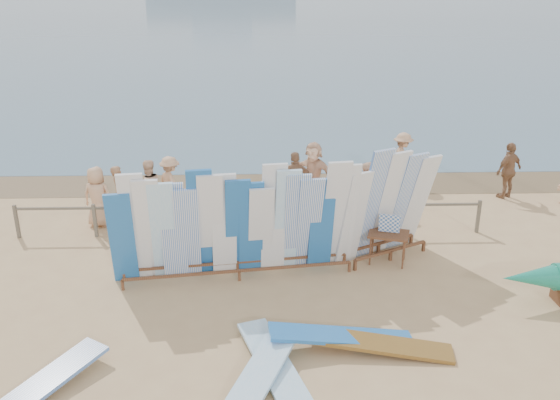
{
  "coord_description": "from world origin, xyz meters",
  "views": [
    {
      "loc": [
        0.38,
        -11.21,
        6.41
      ],
      "look_at": [
        0.78,
        2.73,
        1.07
      ],
      "focal_mm": 38.0,
      "sensor_mm": 36.0,
      "label": 1
    }
  ],
  "objects_px": {
    "flat_board_b": "(251,397)",
    "stroller": "(350,208)",
    "beach_chair_left": "(243,219)",
    "beach_chair_right": "(318,212)",
    "vendor_table": "(388,247)",
    "beachgoer_9": "(402,159)",
    "beachgoer_0": "(98,197)",
    "flat_board_c": "(377,351)",
    "beachgoer_10": "(509,170)",
    "flat_board_e": "(35,398)",
    "beachgoer_2": "(149,189)",
    "side_surfboard_rack": "(387,207)",
    "beachgoer_1": "(120,193)",
    "beachgoer_4": "(296,183)",
    "beachgoer_7": "(383,184)",
    "beachgoer_3": "(171,183)",
    "beachgoer_5": "(313,172)",
    "main_surfboard_rack": "(238,226)",
    "beachgoer_8": "(366,191)",
    "flat_board_d": "(342,346)",
    "flat_board_a": "(276,372)"
  },
  "relations": [
    {
      "from": "beachgoer_10",
      "to": "beachgoer_9",
      "type": "height_order",
      "value": "beachgoer_10"
    },
    {
      "from": "flat_board_d",
      "to": "beach_chair_left",
      "type": "xyz_separation_m",
      "value": [
        -1.97,
        5.55,
        0.23
      ]
    },
    {
      "from": "flat_board_d",
      "to": "beachgoer_7",
      "type": "relative_size",
      "value": 1.74
    },
    {
      "from": "vendor_table",
      "to": "beachgoer_9",
      "type": "height_order",
      "value": "beachgoer_9"
    },
    {
      "from": "flat_board_b",
      "to": "vendor_table",
      "type": "bearing_deg",
      "value": 79.37
    },
    {
      "from": "flat_board_c",
      "to": "beach_chair_right",
      "type": "xyz_separation_m",
      "value": [
        -0.55,
        6.16,
        0.24
      ]
    },
    {
      "from": "beach_chair_left",
      "to": "beachgoer_3",
      "type": "distance_m",
      "value": 2.61
    },
    {
      "from": "beachgoer_8",
      "to": "beachgoer_2",
      "type": "bearing_deg",
      "value": -69.41
    },
    {
      "from": "beach_chair_right",
      "to": "beachgoer_0",
      "type": "distance_m",
      "value": 5.97
    },
    {
      "from": "flat_board_c",
      "to": "beach_chair_right",
      "type": "bearing_deg",
      "value": 13.47
    },
    {
      "from": "side_surfboard_rack",
      "to": "flat_board_c",
      "type": "height_order",
      "value": "side_surfboard_rack"
    },
    {
      "from": "beachgoer_1",
      "to": "flat_board_d",
      "type": "bearing_deg",
      "value": -148.39
    },
    {
      "from": "flat_board_d",
      "to": "flat_board_a",
      "type": "xyz_separation_m",
      "value": [
        -1.23,
        -0.72,
        0.0
      ]
    },
    {
      "from": "beachgoer_7",
      "to": "beachgoer_5",
      "type": "relative_size",
      "value": 0.85
    },
    {
      "from": "stroller",
      "to": "beachgoer_9",
      "type": "relative_size",
      "value": 0.59
    },
    {
      "from": "beachgoer_3",
      "to": "beachgoer_10",
      "type": "distance_m",
      "value": 10.09
    },
    {
      "from": "flat_board_c",
      "to": "beachgoer_4",
      "type": "distance_m",
      "value": 6.92
    },
    {
      "from": "beachgoer_7",
      "to": "beachgoer_1",
      "type": "distance_m",
      "value": 7.4
    },
    {
      "from": "side_surfboard_rack",
      "to": "flat_board_d",
      "type": "xyz_separation_m",
      "value": [
        -1.49,
        -3.65,
        -1.28
      ]
    },
    {
      "from": "flat_board_e",
      "to": "beachgoer_4",
      "type": "height_order",
      "value": "beachgoer_4"
    },
    {
      "from": "vendor_table",
      "to": "flat_board_b",
      "type": "relative_size",
      "value": 0.45
    },
    {
      "from": "flat_board_e",
      "to": "beachgoer_0",
      "type": "distance_m",
      "value": 7.17
    },
    {
      "from": "flat_board_a",
      "to": "beach_chair_right",
      "type": "xyz_separation_m",
      "value": [
        1.31,
        6.71,
        0.24
      ]
    },
    {
      "from": "beach_chair_left",
      "to": "beachgoer_0",
      "type": "relative_size",
      "value": 0.46
    },
    {
      "from": "flat_board_d",
      "to": "beachgoer_9",
      "type": "xyz_separation_m",
      "value": [
        3.06,
        8.97,
        0.85
      ]
    },
    {
      "from": "side_surfboard_rack",
      "to": "vendor_table",
      "type": "xyz_separation_m",
      "value": [
        0.0,
        -0.3,
        -0.88
      ]
    },
    {
      "from": "vendor_table",
      "to": "beachgoer_1",
      "type": "relative_size",
      "value": 0.78
    },
    {
      "from": "flat_board_b",
      "to": "beachgoer_4",
      "type": "relative_size",
      "value": 1.51
    },
    {
      "from": "beachgoer_3",
      "to": "vendor_table",
      "type": "bearing_deg",
      "value": -162.31
    },
    {
      "from": "flat_board_e",
      "to": "beachgoer_2",
      "type": "height_order",
      "value": "beachgoer_2"
    },
    {
      "from": "beachgoer_8",
      "to": "beachgoer_4",
      "type": "xyz_separation_m",
      "value": [
        -1.9,
        0.58,
        0.07
      ]
    },
    {
      "from": "flat_board_d",
      "to": "beachgoer_5",
      "type": "xyz_separation_m",
      "value": [
        0.06,
        7.43,
        0.92
      ]
    },
    {
      "from": "beachgoer_1",
      "to": "beachgoer_10",
      "type": "xyz_separation_m",
      "value": [
        11.34,
        1.46,
        0.08
      ]
    },
    {
      "from": "stroller",
      "to": "beachgoer_9",
      "type": "bearing_deg",
      "value": 57.52
    },
    {
      "from": "main_surfboard_rack",
      "to": "beachgoer_7",
      "type": "height_order",
      "value": "main_surfboard_rack"
    },
    {
      "from": "beachgoer_0",
      "to": "beachgoer_10",
      "type": "bearing_deg",
      "value": -160.39
    },
    {
      "from": "stroller",
      "to": "flat_board_c",
      "type": "bearing_deg",
      "value": -91.66
    },
    {
      "from": "stroller",
      "to": "beachgoer_10",
      "type": "bearing_deg",
      "value": 20.81
    },
    {
      "from": "flat_board_b",
      "to": "stroller",
      "type": "distance_m",
      "value": 7.65
    },
    {
      "from": "flat_board_b",
      "to": "beachgoer_10",
      "type": "height_order",
      "value": "beachgoer_10"
    },
    {
      "from": "flat_board_a",
      "to": "flat_board_d",
      "type": "bearing_deg",
      "value": 11.3
    },
    {
      "from": "vendor_table",
      "to": "flat_board_e",
      "type": "bearing_deg",
      "value": -128.12
    },
    {
      "from": "beach_chair_left",
      "to": "beach_chair_right",
      "type": "xyz_separation_m",
      "value": [
        2.04,
        0.44,
        0.01
      ]
    },
    {
      "from": "side_surfboard_rack",
      "to": "flat_board_a",
      "type": "relative_size",
      "value": 1.06
    },
    {
      "from": "flat_board_e",
      "to": "beachgoer_7",
      "type": "distance_m",
      "value": 10.76
    },
    {
      "from": "flat_board_c",
      "to": "vendor_table",
      "type": "bearing_deg",
      "value": -5.5
    },
    {
      "from": "beachgoer_10",
      "to": "flat_board_c",
      "type": "bearing_deg",
      "value": 25.84
    },
    {
      "from": "beachgoer_9",
      "to": "stroller",
      "type": "bearing_deg",
      "value": 159.4
    },
    {
      "from": "side_surfboard_rack",
      "to": "beachgoer_1",
      "type": "bearing_deg",
      "value": 132.32
    },
    {
      "from": "beachgoer_5",
      "to": "beachgoer_9",
      "type": "relative_size",
      "value": 1.08
    }
  ]
}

